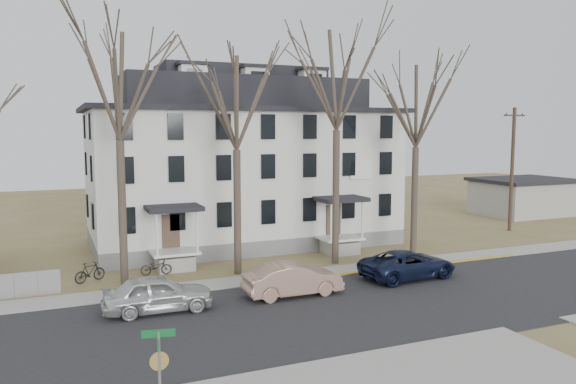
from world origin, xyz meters
name	(u,v)px	position (x,y,z in m)	size (l,w,h in m)	color
ground	(423,316)	(0.00, 0.00, 0.00)	(120.00, 120.00, 0.00)	olive
main_road	(396,303)	(0.00, 2.00, 0.00)	(120.00, 10.00, 0.04)	#27272A
far_sidewalk	(334,272)	(0.00, 8.00, 0.00)	(120.00, 2.00, 0.08)	#A09F97
yellow_curb	(419,267)	(5.00, 7.10, 0.00)	(14.00, 0.25, 0.06)	gold
boarding_house	(242,165)	(-2.00, 17.95, 5.38)	(20.80, 12.36, 12.05)	slate
distant_building	(523,196)	(26.00, 20.00, 1.68)	(8.50, 6.50, 3.35)	#A09F97
tree_far_left	(118,78)	(-11.00, 9.80, 10.34)	(8.40, 8.40, 13.72)	#473B31
tree_mid_left	(236,96)	(-5.00, 9.80, 9.60)	(7.80, 7.80, 12.74)	#473B31
tree_center	(337,72)	(1.00, 9.80, 11.08)	(9.00, 9.00, 14.70)	#473B31
tree_mid_right	(417,100)	(6.50, 9.80, 9.60)	(7.80, 7.80, 12.74)	#473B31
utility_pole_far	(512,168)	(18.50, 14.00, 4.90)	(2.00, 0.28, 9.50)	#3D3023
car_silver	(158,294)	(-10.19, 4.86, 0.79)	(1.88, 4.66, 1.59)	silver
car_tan	(293,280)	(-3.91, 4.77, 0.77)	(1.64, 4.70, 1.55)	#9F7A68
car_navy	(408,265)	(2.93, 5.27, 0.73)	(2.44, 5.28, 1.47)	#121935
bicycle_left	(156,268)	(-9.19, 11.11, 0.43)	(0.57, 1.65, 0.87)	black
bicycle_right	(90,273)	(-12.57, 11.00, 0.51)	(0.48, 1.69, 1.02)	black
street_sign	(159,369)	(-11.91, -5.26, 1.89)	(0.83, 0.83, 2.91)	gray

